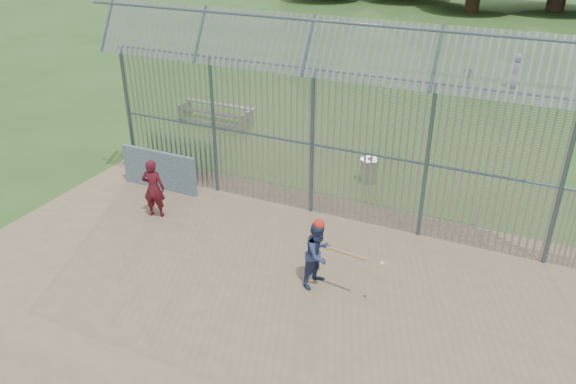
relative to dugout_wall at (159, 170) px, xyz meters
The scene contains 11 objects.
ground 5.47m from the dugout_wall, 32.23° to the right, with size 120.00×120.00×0.00m, color #2D511E.
dirt_infield 5.75m from the dugout_wall, 36.47° to the right, with size 14.00×10.00×0.02m, color #756047.
dugout_wall is the anchor object (origin of this frame).
batter 6.50m from the dugout_wall, 21.84° to the right, with size 0.75×0.59×1.55m, color navy.
onlooker 1.67m from the dugout_wall, 58.17° to the right, with size 0.60×0.39×1.65m, color maroon.
bg_kid_standing 17.66m from the dugout_wall, 60.99° to the left, with size 0.79×0.51×1.62m, color slate.
bg_kid_seated 16.46m from the dugout_wall, 66.56° to the left, with size 0.58×0.24×0.99m, color slate.
batting_gear 6.74m from the dugout_wall, 21.57° to the right, with size 1.66×0.44×0.62m.
trash_can 6.30m from the dugout_wall, 29.46° to the left, with size 0.56×0.56×0.82m.
bleacher 5.62m from the dugout_wall, 104.58° to the left, with size 3.00×0.95×0.72m.
backstop_fence 6.66m from the dugout_wall, ahead, with size 20.09×0.81×5.30m.
Camera 1 is at (5.14, -9.13, 7.60)m, focal length 35.00 mm.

